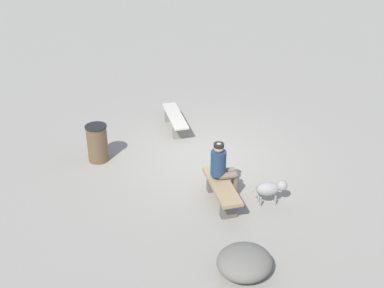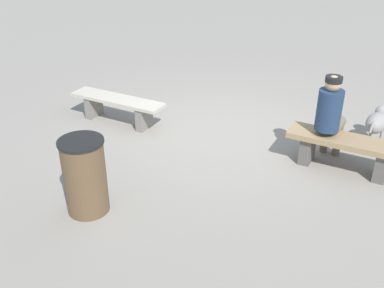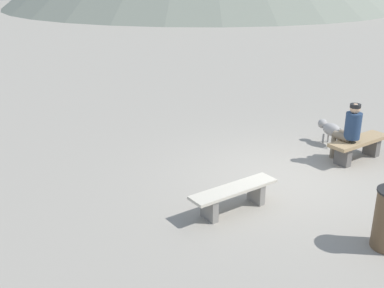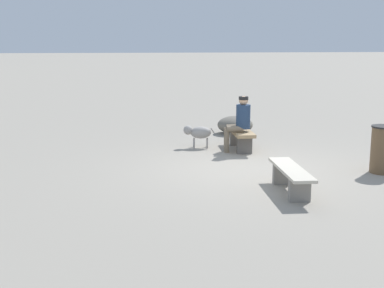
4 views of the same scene
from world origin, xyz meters
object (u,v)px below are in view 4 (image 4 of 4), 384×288
Objects in this scene: dog at (198,132)px; boulder at (235,125)px; seated_person at (240,119)px; trash_bin at (384,149)px; bench_left at (291,175)px; bench_right at (241,136)px.

boulder is at bearing -117.30° from dog.
seated_person is 1.40× the size of trash_bin.
seated_person reaches higher than trash_bin.
boulder is at bearing -3.21° from seated_person.
bench_left is 3.42m from seated_person.
trash_bin is at bearing -62.10° from bench_left.
bench_right is 0.52m from seated_person.
boulder is (2.12, -0.33, -0.09)m from bench_right.
boulder is (4.71, 1.96, -0.22)m from trash_bin.
boulder reaches higher than bench_left.
bench_left is at bearing -176.99° from bench_right.
bench_left is 2.49m from trash_bin.
dog is at bearing 63.47° from seated_person.
bench_right is at bearing 171.04° from dog.
trash_bin is (-2.31, -2.38, -0.29)m from seated_person.
dog is (0.59, 0.89, -0.39)m from seated_person.
boulder is (1.81, -1.31, -0.13)m from dog.
trash_bin is (-2.90, -3.27, 0.09)m from dog.
trash_bin is at bearing -136.22° from bench_right.
bench_left is 3.66m from bench_right.
trash_bin reaches higher than dog.
dog is 0.82× the size of trash_bin.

